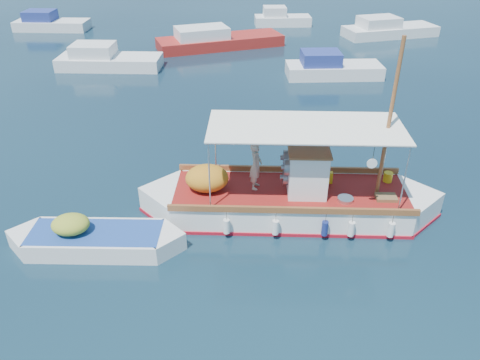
{
  "coord_description": "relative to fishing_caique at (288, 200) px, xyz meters",
  "views": [
    {
      "loc": [
        -1.36,
        -13.62,
        9.57
      ],
      "look_at": [
        -1.03,
        0.0,
        1.44
      ],
      "focal_mm": 35.0,
      "sensor_mm": 36.0,
      "label": 1
    }
  ],
  "objects": [
    {
      "name": "ground",
      "position": [
        -0.65,
        -0.05,
        -0.57
      ],
      "size": [
        160.0,
        160.0,
        0.0
      ],
      "primitive_type": "plane",
      "color": "black",
      "rests_on": "ground"
    },
    {
      "name": "bg_boat_e",
      "position": [
        11.05,
        25.24,
        -0.07
      ],
      "size": [
        8.05,
        4.38,
        1.8
      ],
      "rotation": [
        0.0,
        0.0,
        0.24
      ],
      "color": "silver",
      "rests_on": "ground"
    },
    {
      "name": "dinghy",
      "position": [
        -6.34,
        -1.78,
        -0.27
      ],
      "size": [
        5.74,
        1.81,
        1.4
      ],
      "rotation": [
        0.0,
        0.0,
        -0.05
      ],
      "color": "white",
      "rests_on": "ground"
    },
    {
      "name": "bg_boat_far_n",
      "position": [
        2.7,
        29.46,
        -0.07
      ],
      "size": [
        4.95,
        2.1,
        1.8
      ],
      "rotation": [
        0.0,
        0.0,
        0.02
      ],
      "color": "silver",
      "rests_on": "ground"
    },
    {
      "name": "bg_boat_ne",
      "position": [
        4.43,
        15.07,
        -0.07
      ],
      "size": [
        5.96,
        2.29,
        1.8
      ],
      "rotation": [
        0.0,
        0.0,
        0.02
      ],
      "color": "silver",
      "rests_on": "ground"
    },
    {
      "name": "fishing_caique",
      "position": [
        0.0,
        0.0,
        0.0
      ],
      "size": [
        10.62,
        3.42,
        6.49
      ],
      "rotation": [
        0.0,
        0.0,
        -0.06
      ],
      "color": "white",
      "rests_on": "ground"
    },
    {
      "name": "bg_boat_far_w",
      "position": [
        -17.39,
        28.2,
        -0.07
      ],
      "size": [
        6.29,
        2.73,
        1.8
      ],
      "rotation": [
        0.0,
        0.0,
        -0.07
      ],
      "color": "silver",
      "rests_on": "ground"
    },
    {
      "name": "bg_boat_n",
      "position": [
        -2.92,
        22.12,
        -0.07
      ],
      "size": [
        9.84,
        5.55,
        1.8
      ],
      "rotation": [
        0.0,
        0.0,
        0.31
      ],
      "color": "maroon",
      "rests_on": "ground"
    },
    {
      "name": "bg_boat_nw",
      "position": [
        -10.1,
        17.2,
        -0.07
      ],
      "size": [
        6.86,
        2.82,
        1.8
      ],
      "rotation": [
        0.0,
        0.0,
        -0.06
      ],
      "color": "silver",
      "rests_on": "ground"
    }
  ]
}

